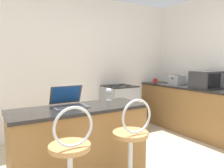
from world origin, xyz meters
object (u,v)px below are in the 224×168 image
at_px(microwave, 206,80).
at_px(wine_glass_tall, 109,92).
at_px(bar_stool_far, 131,154).
at_px(laptop, 68,101).
at_px(stove_range, 120,108).
at_px(toaster, 176,80).
at_px(mug_red, 155,81).

relative_size(microwave, wine_glass_tall, 3.01).
distance_m(bar_stool_far, laptop, 0.86).
height_order(laptop, stove_range, laptop).
relative_size(laptop, stove_range, 0.40).
distance_m(stove_range, wine_glass_tall, 1.71).
distance_m(bar_stool_far, wine_glass_tall, 0.88).
distance_m(bar_stool_far, toaster, 2.77).
xyz_separation_m(laptop, microwave, (2.62, 0.21, 0.10)).
distance_m(wine_glass_tall, mug_red, 2.37).
xyz_separation_m(bar_stool_far, microwave, (2.23, 0.82, 0.55)).
relative_size(bar_stool_far, wine_glass_tall, 6.65).
bearing_deg(toaster, stove_range, 157.69).
height_order(stove_range, wine_glass_tall, wine_glass_tall).
bearing_deg(toaster, mug_red, 104.27).
xyz_separation_m(bar_stool_far, wine_glass_tall, (0.16, 0.70, 0.51)).
height_order(wine_glass_tall, mug_red, wine_glass_tall).
bearing_deg(bar_stool_far, stove_range, 59.74).
height_order(microwave, stove_range, microwave).
bearing_deg(bar_stool_far, microwave, 20.25).
bearing_deg(laptop, bar_stool_far, -57.55).
distance_m(laptop, wine_glass_tall, 0.56).
relative_size(toaster, stove_range, 0.30).
relative_size(laptop, mug_red, 3.55).
xyz_separation_m(laptop, stove_range, (1.55, 1.36, -0.50)).
distance_m(bar_stool_far, mug_red, 2.97).
bearing_deg(mug_red, toaster, -75.73).
bearing_deg(stove_range, microwave, -46.94).
distance_m(microwave, mug_red, 1.21).
bearing_deg(microwave, mug_red, 95.03).
bearing_deg(mug_red, wine_glass_tall, -146.05).
xyz_separation_m(toaster, wine_glass_tall, (-2.09, -0.83, 0.01)).
xyz_separation_m(laptop, toaster, (2.64, 0.91, 0.04)).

